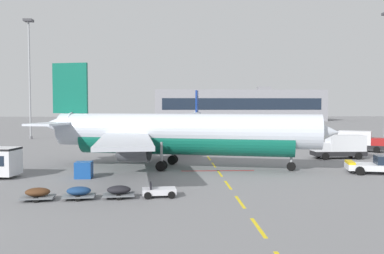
{
  "coord_description": "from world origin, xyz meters",
  "views": [
    {
      "loc": [
        12.92,
        -22.65,
        7.16
      ],
      "look_at": [
        15.78,
        34.03,
        4.17
      ],
      "focal_mm": 38.68,
      "sensor_mm": 36.0,
      "label": 1
    }
  ],
  "objects_px": {
    "pushback_tug": "(379,165)",
    "airliner_mid_left": "(191,122)",
    "catering_truck": "(340,146)",
    "airliner_foreground": "(179,133)",
    "fuel_service_truck": "(360,141)",
    "uld_cargo_container": "(84,170)",
    "apron_light_mast_near": "(29,65)",
    "baggage_train": "(99,192)"
  },
  "relations": [
    {
      "from": "pushback_tug",
      "to": "airliner_mid_left",
      "type": "height_order",
      "value": "airliner_mid_left"
    },
    {
      "from": "catering_truck",
      "to": "airliner_foreground",
      "type": "bearing_deg",
      "value": -161.94
    },
    {
      "from": "fuel_service_truck",
      "to": "catering_truck",
      "type": "bearing_deg",
      "value": -128.26
    },
    {
      "from": "airliner_foreground",
      "to": "uld_cargo_container",
      "type": "relative_size",
      "value": 21.27
    },
    {
      "from": "uld_cargo_container",
      "to": "airliner_mid_left",
      "type": "bearing_deg",
      "value": 75.24
    },
    {
      "from": "airliner_mid_left",
      "to": "uld_cargo_container",
      "type": "height_order",
      "value": "airliner_mid_left"
    },
    {
      "from": "airliner_foreground",
      "to": "airliner_mid_left",
      "type": "bearing_deg",
      "value": 85.42
    },
    {
      "from": "airliner_foreground",
      "to": "apron_light_mast_near",
      "type": "distance_m",
      "value": 53.34
    },
    {
      "from": "catering_truck",
      "to": "baggage_train",
      "type": "height_order",
      "value": "catering_truck"
    },
    {
      "from": "fuel_service_truck",
      "to": "uld_cargo_container",
      "type": "bearing_deg",
      "value": -150.16
    },
    {
      "from": "airliner_mid_left",
      "to": "uld_cargo_container",
      "type": "distance_m",
      "value": 51.15
    },
    {
      "from": "pushback_tug",
      "to": "fuel_service_truck",
      "type": "bearing_deg",
      "value": 69.84
    },
    {
      "from": "pushback_tug",
      "to": "catering_truck",
      "type": "bearing_deg",
      "value": 85.75
    },
    {
      "from": "fuel_service_truck",
      "to": "airliner_mid_left",
      "type": "bearing_deg",
      "value": 132.08
    },
    {
      "from": "pushback_tug",
      "to": "airliner_mid_left",
      "type": "distance_m",
      "value": 51.43
    },
    {
      "from": "pushback_tug",
      "to": "uld_cargo_container",
      "type": "relative_size",
      "value": 4.01
    },
    {
      "from": "pushback_tug",
      "to": "uld_cargo_container",
      "type": "distance_m",
      "value": 30.36
    },
    {
      "from": "catering_truck",
      "to": "uld_cargo_container",
      "type": "height_order",
      "value": "catering_truck"
    },
    {
      "from": "pushback_tug",
      "to": "apron_light_mast_near",
      "type": "bearing_deg",
      "value": 137.54
    },
    {
      "from": "baggage_train",
      "to": "uld_cargo_container",
      "type": "xyz_separation_m",
      "value": [
        -3.11,
        9.26,
        0.27
      ]
    },
    {
      "from": "airliner_mid_left",
      "to": "uld_cargo_container",
      "type": "xyz_separation_m",
      "value": [
        -13.01,
        -49.39,
        -2.69
      ]
    },
    {
      "from": "airliner_mid_left",
      "to": "baggage_train",
      "type": "xyz_separation_m",
      "value": [
        -9.91,
        -58.66,
        -2.96
      ]
    },
    {
      "from": "catering_truck",
      "to": "baggage_train",
      "type": "distance_m",
      "value": 36.07
    },
    {
      "from": "catering_truck",
      "to": "baggage_train",
      "type": "bearing_deg",
      "value": -141.31
    },
    {
      "from": "fuel_service_truck",
      "to": "baggage_train",
      "type": "bearing_deg",
      "value": -138.31
    },
    {
      "from": "airliner_foreground",
      "to": "uld_cargo_container",
      "type": "distance_m",
      "value": 11.81
    },
    {
      "from": "fuel_service_truck",
      "to": "baggage_train",
      "type": "height_order",
      "value": "fuel_service_truck"
    },
    {
      "from": "baggage_train",
      "to": "catering_truck",
      "type": "bearing_deg",
      "value": 38.69
    },
    {
      "from": "airliner_foreground",
      "to": "fuel_service_truck",
      "type": "height_order",
      "value": "airliner_foreground"
    },
    {
      "from": "pushback_tug",
      "to": "airliner_mid_left",
      "type": "xyz_separation_m",
      "value": [
        -17.32,
        48.36,
        2.59
      ]
    },
    {
      "from": "apron_light_mast_near",
      "to": "uld_cargo_container",
      "type": "bearing_deg",
      "value": -66.26
    },
    {
      "from": "airliner_mid_left",
      "to": "apron_light_mast_near",
      "type": "distance_m",
      "value": 36.31
    },
    {
      "from": "baggage_train",
      "to": "uld_cargo_container",
      "type": "bearing_deg",
      "value": 108.53
    },
    {
      "from": "airliner_mid_left",
      "to": "fuel_service_truck",
      "type": "height_order",
      "value": "airliner_mid_left"
    },
    {
      "from": "airliner_mid_left",
      "to": "uld_cargo_container",
      "type": "relative_size",
      "value": 18.96
    },
    {
      "from": "catering_truck",
      "to": "fuel_service_truck",
      "type": "xyz_separation_m",
      "value": [
        6.7,
        8.5,
        0.0
      ]
    },
    {
      "from": "airliner_mid_left",
      "to": "baggage_train",
      "type": "relative_size",
      "value": 2.63
    },
    {
      "from": "catering_truck",
      "to": "fuel_service_truck",
      "type": "bearing_deg",
      "value": 51.74
    },
    {
      "from": "airliner_mid_left",
      "to": "catering_truck",
      "type": "height_order",
      "value": "airliner_mid_left"
    },
    {
      "from": "apron_light_mast_near",
      "to": "baggage_train",
      "type": "bearing_deg",
      "value": -67.08
    },
    {
      "from": "airliner_mid_left",
      "to": "catering_truck",
      "type": "bearing_deg",
      "value": -63.21
    },
    {
      "from": "apron_light_mast_near",
      "to": "airliner_foreground",
      "type": "bearing_deg",
      "value": -53.8
    }
  ]
}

